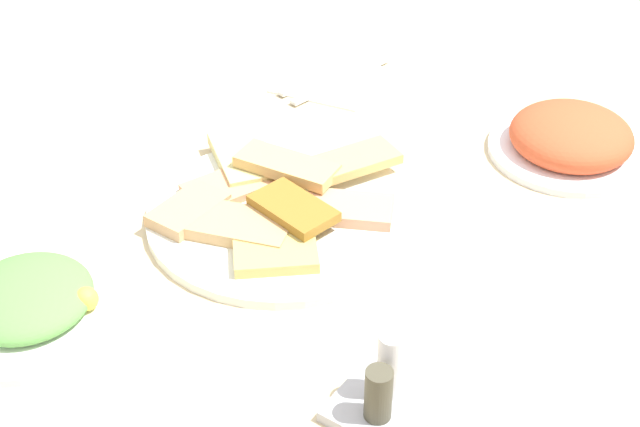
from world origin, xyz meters
name	(u,v)px	position (x,y,z in m)	size (l,w,h in m)	color
dining_table	(344,299)	(0.00, 0.00, 0.63)	(1.00, 0.82, 0.71)	beige
pide_platter	(278,207)	(-0.02, -0.10, 0.73)	(0.33, 0.33, 0.04)	white
salad_plate_greens	(571,139)	(-0.30, 0.20, 0.74)	(0.23, 0.23, 0.07)	white
salad_plate_rice	(29,301)	(0.24, -0.26, 0.73)	(0.22, 0.22, 0.04)	white
paper_napkin	(330,80)	(-0.36, -0.17, 0.71)	(0.14, 0.14, 0.00)	white
fork	(319,76)	(-0.36, -0.19, 0.72)	(0.16, 0.01, 0.01)	silver
spoon	(341,80)	(-0.36, -0.16, 0.72)	(0.20, 0.01, 0.01)	silver
condiment_caddy	(384,393)	(0.22, 0.13, 0.74)	(0.11, 0.11, 0.08)	#B2B2B7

